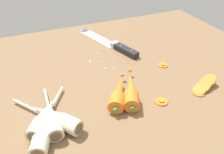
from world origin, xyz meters
The scene contains 12 objects.
ground_plane centered at (0.00, 0.00, -2.00)cm, with size 120.00×90.00×4.00cm, color brown.
chefs_knife centered at (8.08, 24.19, 0.65)cm, with size 13.72×34.10×4.18cm.
whole_carrot centered at (1.99, -11.19, 2.10)cm, with size 9.98×17.71×4.20cm.
whole_carrot_second centered at (-1.89, -11.00, 2.10)cm, with size 10.54×15.15×4.20cm.
parsnip_front centered at (-20.89, -13.21, 1.98)cm, with size 4.51×20.00×4.00cm.
parsnip_mid_left centered at (-20.02, -13.49, 1.98)cm, with size 15.00×19.60×4.00cm.
parsnip_mid_right centered at (-22.45, -12.35, 1.98)cm, with size 12.55×18.33×4.00cm.
parsnip_back centered at (-23.77, -17.63, 1.98)cm, with size 8.41×17.54×4.00cm.
carrot_slice_stack centered at (23.53, -16.27, 1.08)cm, with size 9.62×6.19×3.56cm.
carrot_slice_stray_near centered at (19.60, -0.53, 0.36)cm, with size 3.18×3.18×0.70cm.
carrot_slice_stray_mid centered at (8.55, -16.75, 0.36)cm, with size 3.55×3.55×0.70cm.
mince_crumbs centered at (0.74, 10.47, 0.33)cm, with size 11.35×12.60×0.80cm.
Camera 1 is at (-24.46, -59.34, 43.72)cm, focal length 39.25 mm.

